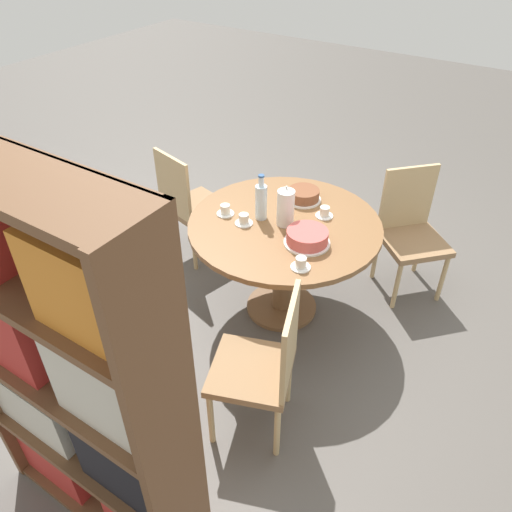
{
  "coord_description": "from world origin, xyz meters",
  "views": [
    {
      "loc": [
        -1.31,
        2.36,
        2.49
      ],
      "look_at": [
        0.0,
        0.34,
        0.69
      ],
      "focal_mm": 35.0,
      "sensor_mm": 36.0,
      "label": 1
    }
  ],
  "objects": [
    {
      "name": "water_bottle",
      "position": [
        0.16,
        0.04,
        0.87
      ],
      "size": [
        0.08,
        0.08,
        0.31
      ],
      "color": "silver",
      "rests_on": "dining_table"
    },
    {
      "name": "cup_d",
      "position": [
        0.38,
        0.12,
        0.77
      ],
      "size": [
        0.12,
        0.12,
        0.07
      ],
      "color": "white",
      "rests_on": "dining_table"
    },
    {
      "name": "coffee_pot",
      "position": [
        -0.01,
        0.01,
        0.87
      ],
      "size": [
        0.11,
        0.11,
        0.28
      ],
      "color": "white",
      "rests_on": "dining_table"
    },
    {
      "name": "cup_b",
      "position": [
        0.22,
        0.15,
        0.77
      ],
      "size": [
        0.12,
        0.12,
        0.07
      ],
      "color": "white",
      "rests_on": "dining_table"
    },
    {
      "name": "cake_main",
      "position": [
        -0.23,
        0.13,
        0.78
      ],
      "size": [
        0.28,
        0.28,
        0.09
      ],
      "color": "white",
      "rests_on": "dining_table"
    },
    {
      "name": "dining_table",
      "position": [
        0.0,
        0.0,
        0.59
      ],
      "size": [
        1.25,
        1.25,
        0.74
      ],
      "color": "brown",
      "rests_on": "ground_plane"
    },
    {
      "name": "cup_c",
      "position": [
        -0.31,
        0.36,
        0.77
      ],
      "size": [
        0.12,
        0.12,
        0.07
      ],
      "color": "white",
      "rests_on": "dining_table"
    },
    {
      "name": "cup_a",
      "position": [
        -0.18,
        -0.21,
        0.77
      ],
      "size": [
        0.12,
        0.12,
        0.07
      ],
      "color": "white",
      "rests_on": "dining_table"
    },
    {
      "name": "cake_second",
      "position": [
        0.04,
        -0.31,
        0.78
      ],
      "size": [
        0.24,
        0.24,
        0.08
      ],
      "color": "white",
      "rests_on": "dining_table"
    },
    {
      "name": "chair_b",
      "position": [
        -0.4,
        0.89,
        0.49
      ],
      "size": [
        0.54,
        0.54,
        0.93
      ],
      "rotation": [
        0.0,
        0.0,
        8.21
      ],
      "color": "tan",
      "rests_on": "ground_plane"
    },
    {
      "name": "bookshelf",
      "position": [
        -0.02,
        1.69,
        0.9
      ],
      "size": [
        1.08,
        0.28,
        1.87
      ],
      "rotation": [
        0.0,
        0.0,
        3.14
      ],
      "color": "brown",
      "rests_on": "ground_plane"
    },
    {
      "name": "chair_c",
      "position": [
        -0.63,
        -0.75,
        0.49
      ],
      "size": [
        0.59,
        0.59,
        0.93
      ],
      "rotation": [
        0.0,
        0.0,
        10.23
      ],
      "color": "tan",
      "rests_on": "ground_plane"
    },
    {
      "name": "ground_plane",
      "position": [
        0.0,
        0.0,
        0.0
      ],
      "size": [
        14.0,
        14.0,
        0.0
      ],
      "primitive_type": "plane",
      "color": "#56514C"
    },
    {
      "name": "chair_a",
      "position": [
        0.96,
        -0.18,
        0.49
      ],
      "size": [
        0.51,
        0.51,
        0.93
      ],
      "rotation": [
        0.0,
        0.0,
        6.03
      ],
      "color": "tan",
      "rests_on": "ground_plane"
    }
  ]
}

